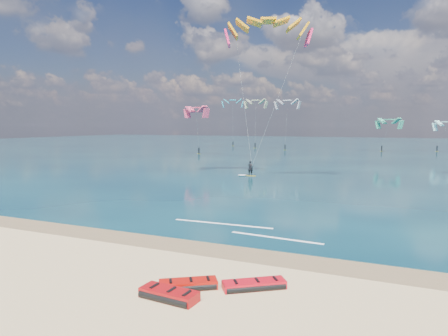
{
  "coord_description": "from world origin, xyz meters",
  "views": [
    {
      "loc": [
        11.51,
        -15.66,
        6.58
      ],
      "look_at": [
        1.34,
        8.0,
        3.79
      ],
      "focal_mm": 32.0,
      "sensor_mm": 36.0,
      "label": 1
    }
  ],
  "objects_px": {
    "packed_kite_left": "(254,288)",
    "kitesurfer_main": "(259,93)",
    "packed_kite_mid": "(169,299)",
    "packed_kite_right": "(188,288)"
  },
  "relations": [
    {
      "from": "packed_kite_left",
      "to": "packed_kite_right",
      "type": "bearing_deg",
      "value": 168.24
    },
    {
      "from": "packed_kite_left",
      "to": "kitesurfer_main",
      "type": "height_order",
      "value": "kitesurfer_main"
    },
    {
      "from": "packed_kite_mid",
      "to": "packed_kite_right",
      "type": "bearing_deg",
      "value": 85.27
    },
    {
      "from": "packed_kite_right",
      "to": "packed_kite_mid",
      "type": "bearing_deg",
      "value": -132.46
    },
    {
      "from": "packed_kite_left",
      "to": "packed_kite_mid",
      "type": "distance_m",
      "value": 3.45
    },
    {
      "from": "packed_kite_left",
      "to": "packed_kite_mid",
      "type": "xyz_separation_m",
      "value": [
        -2.65,
        -2.21,
        0.0
      ]
    },
    {
      "from": "packed_kite_mid",
      "to": "kitesurfer_main",
      "type": "relative_size",
      "value": 0.13
    },
    {
      "from": "packed_kite_left",
      "to": "kitesurfer_main",
      "type": "bearing_deg",
      "value": 73.34
    },
    {
      "from": "packed_kite_mid",
      "to": "kitesurfer_main",
      "type": "xyz_separation_m",
      "value": [
        -7.38,
        32.99,
        10.31
      ]
    },
    {
      "from": "packed_kite_mid",
      "to": "packed_kite_right",
      "type": "relative_size",
      "value": 0.99
    }
  ]
}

